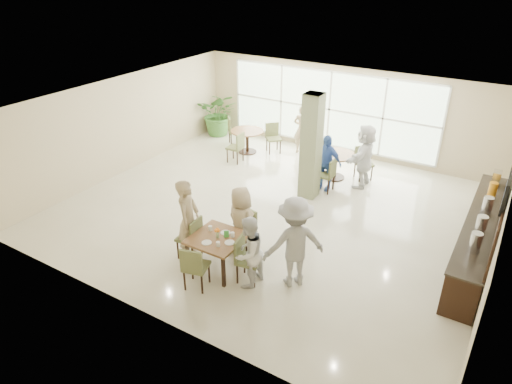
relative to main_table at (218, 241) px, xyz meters
The scene contains 22 objects.
ground 2.80m from the main_table, 94.64° to the left, with size 10.00×10.00×0.00m, color beige.
room_shell 2.91m from the main_table, 94.64° to the left, with size 10.00×10.00×10.00m.
window_bank 7.25m from the main_table, 95.73° to the left, with size 7.00×0.04×7.00m.
column 3.99m from the main_table, 87.37° to the left, with size 0.45×0.45×2.80m, color #78815A.
main_table is the anchor object (origin of this frame).
round_table_left 6.35m from the main_table, 116.98° to the left, with size 1.08×1.08×0.75m.
round_table_right 5.33m from the main_table, 86.38° to the left, with size 1.07×1.07×0.75m.
chairs_main_table 0.19m from the main_table, 78.63° to the left, with size 2.03×2.07×0.95m.
chairs_table_left 6.32m from the main_table, 116.74° to the left, with size 2.11×1.86×0.95m.
chairs_table_right 5.32m from the main_table, 85.71° to the left, with size 1.95×1.93×0.95m.
tabletop_clutter 0.16m from the main_table, ahead, with size 0.74×0.69×0.21m.
buffet_counter 5.52m from the main_table, 35.72° to the left, with size 0.64×4.70×1.95m.
wall_tv 5.38m from the main_table, 24.14° to the left, with size 0.06×1.00×0.58m.
framed_art_a 6.13m from the main_table, 38.17° to the left, with size 0.05×0.55×0.70m.
potted_plant 8.02m from the main_table, 125.26° to the left, with size 1.42×1.42×1.58m, color #3B712D.
teen_left 0.78m from the main_table, behind, with size 0.66×0.43×1.81m, color tan.
teen_far 0.72m from the main_table, 81.26° to the left, with size 0.77×0.42×1.58m, color tan.
teen_right 0.81m from the main_table, ahead, with size 0.72×0.56×1.48m, color white.
teen_standing 1.60m from the main_table, 14.23° to the left, with size 1.21×0.70×1.87m, color #99999B.
adult_a 4.54m from the main_table, 85.44° to the left, with size 0.92×0.52×1.56m, color #3C61B6.
adult_b 5.39m from the main_table, 77.29° to the left, with size 1.66×0.71×1.79m, color white.
adult_standing 6.66m from the main_table, 101.58° to the left, with size 0.58×0.38×1.60m, color tan.
Camera 1 is at (4.88, -8.88, 5.74)m, focal length 32.00 mm.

